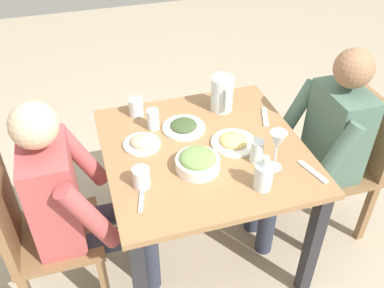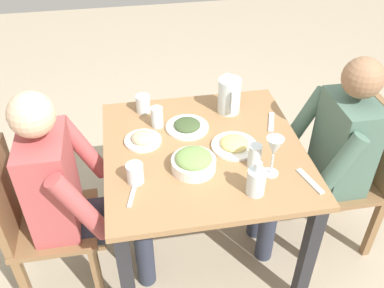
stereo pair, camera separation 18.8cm
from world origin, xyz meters
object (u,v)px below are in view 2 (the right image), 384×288
object	(u,v)px
diner_far	(325,155)
water_glass_near_right	(157,117)
diner_near	(74,191)
wine_glass	(274,149)
dining_table	(203,166)
chair_far	(356,171)
water_glass_center	(135,173)
water_glass_far_left	(255,156)
water_pitcher	(229,96)
water_glass_by_pitcher	(143,104)
plate_beans	(143,139)
plate_dolmas	(187,126)
plate_fries	(234,144)
chair_near	(35,218)
oil_carafe	(256,182)
salad_bowl	(194,162)

from	to	relation	value
diner_far	water_glass_near_right	distance (m)	0.87
diner_near	wine_glass	size ratio (longest dim) A/B	5.93
dining_table	chair_far	distance (m)	0.84
water_glass_center	water_glass_far_left	xyz separation A→B (m)	(-0.01, 0.54, 0.01)
water_pitcher	water_glass_by_pitcher	bearing A→B (deg)	-99.52
diner_far	diner_near	bearing A→B (deg)	-87.90
plate_beans	diner_far	bearing A→B (deg)	81.32
diner_far	water_pitcher	distance (m)	0.58
plate_beans	plate_dolmas	world-z (taller)	plate_beans
water_glass_by_pitcher	water_glass_far_left	size ratio (longest dim) A/B	0.86
water_glass_far_left	dining_table	bearing A→B (deg)	-128.81
water_glass_by_pitcher	water_glass_far_left	xyz separation A→B (m)	(0.53, 0.46, 0.01)
diner_far	plate_fries	xyz separation A→B (m)	(-0.02, -0.48, 0.12)
chair_far	water_glass_center	distance (m)	1.21
water_glass_far_left	diner_near	bearing A→B (deg)	-95.47
water_glass_far_left	water_glass_center	bearing A→B (deg)	-88.63
dining_table	water_glass_near_right	bearing A→B (deg)	-138.48
chair_near	water_pitcher	world-z (taller)	water_pitcher
dining_table	oil_carafe	world-z (taller)	oil_carafe
chair_far	diner_near	distance (m)	1.46
chair_far	diner_near	size ratio (longest dim) A/B	0.75
dining_table	plate_fries	bearing A→B (deg)	83.64
chair_far	water_glass_center	size ratio (longest dim) A/B	9.46
oil_carafe	water_glass_center	bearing A→B (deg)	-107.70
chair_near	diner_far	distance (m)	1.46
diner_near	water_glass_by_pitcher	xyz separation A→B (m)	(-0.45, 0.37, 0.15)
water_glass_near_right	wine_glass	world-z (taller)	wine_glass
chair_near	wine_glass	size ratio (longest dim) A/B	4.43
water_glass_center	water_glass_far_left	size ratio (longest dim) A/B	0.81
salad_bowl	water_glass_by_pitcher	xyz separation A→B (m)	(-0.51, -0.18, 0.01)
dining_table	water_glass_center	bearing A→B (deg)	-62.79
water_glass_by_pitcher	water_glass_near_right	bearing A→B (deg)	21.97
diner_near	water_glass_center	bearing A→B (deg)	72.22
chair_near	oil_carafe	distance (m)	1.06
plate_fries	water_glass_center	size ratio (longest dim) A/B	2.41
water_pitcher	plate_fries	distance (m)	0.32
water_glass_center	water_glass_near_right	world-z (taller)	water_glass_near_right
dining_table	diner_near	xyz separation A→B (m)	(0.08, -0.62, 0.02)
diner_near	plate_fries	xyz separation A→B (m)	(-0.07, 0.77, 0.12)
diner_far	wine_glass	world-z (taller)	diner_far
diner_near	wine_glass	world-z (taller)	diner_near
dining_table	chair_far	xyz separation A→B (m)	(0.04, 0.83, -0.13)
dining_table	diner_far	distance (m)	0.62
salad_bowl	plate_dolmas	world-z (taller)	salad_bowl
plate_beans	plate_dolmas	distance (m)	0.24
plate_fries	water_glass_near_right	distance (m)	0.42
chair_far	water_glass_center	bearing A→B (deg)	-83.28
dining_table	diner_far	bearing A→B (deg)	86.67
diner_far	plate_beans	xyz separation A→B (m)	(-0.14, -0.91, 0.12)
diner_far	water_glass_by_pitcher	world-z (taller)	diner_far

